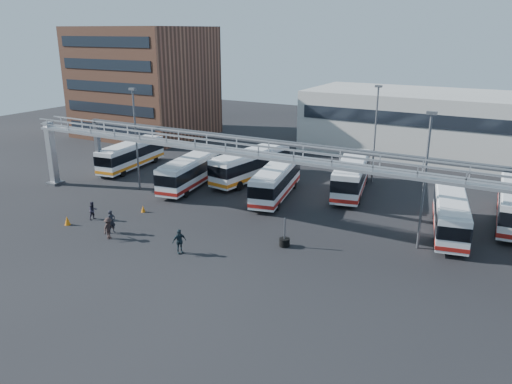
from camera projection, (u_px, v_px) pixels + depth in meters
The scene contains 20 objects.
ground at pixel (231, 249), 37.00m from camera, with size 140.00×140.00×0.00m, color black.
gantry at pixel (269, 160), 40.17m from camera, with size 51.40×5.15×7.10m.
apartment_building at pixel (144, 82), 75.19m from camera, with size 18.00×15.00×16.00m, color brown.
warehouse at pixel (475, 127), 61.74m from camera, with size 42.00×14.00×8.00m, color #9E9E99.
light_pole_left at pixel (136, 134), 49.28m from camera, with size 0.70×0.35×10.21m.
light_pole_mid at pixel (425, 174), 35.47m from camera, with size 0.70×0.35×10.21m.
light_pole_back at pixel (375, 129), 51.63m from camera, with size 0.70×0.35×10.21m.
bus_0 at pixel (131, 154), 58.03m from camera, with size 3.67×10.50×3.12m.
bus_2 at pixel (191, 170), 51.24m from camera, with size 3.99×10.75×3.19m.
bus_3 at pixel (251, 164), 53.33m from camera, with size 4.06×11.29×3.35m.
bus_4 at pixel (276, 180), 47.91m from camera, with size 4.56×10.77×3.19m.
bus_5 at pixel (352, 175), 49.41m from camera, with size 4.79×11.39×3.37m.
bus_7 at pixel (451, 214), 39.32m from camera, with size 4.25×10.34×3.06m.
pedestrian_a at pixel (111, 222), 39.76m from camera, with size 0.70×0.46×1.91m, color black.
pedestrian_b at pixel (93, 211), 42.66m from camera, with size 0.77×0.60×1.59m, color #2A2533.
pedestrian_c at pixel (109, 228), 38.68m from camera, with size 1.12×0.64×1.73m, color #2F211F.
pedestrian_d at pixel (179, 241), 36.11m from camera, with size 1.09×0.45×1.86m, color #1C2A32.
cone_left at pixel (67, 220), 41.56m from camera, with size 0.49×0.49×0.78m, color orange.
cone_right at pixel (143, 209), 44.50m from camera, with size 0.39×0.39×0.62m, color orange.
tire_stack at pixel (284, 241), 37.45m from camera, with size 0.80×0.80×2.28m.
Camera 1 is at (18.11, -28.66, 15.53)m, focal length 35.00 mm.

